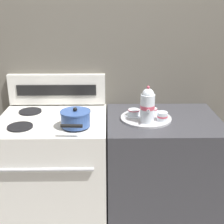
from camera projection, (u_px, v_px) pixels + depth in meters
wall_back at (109, 81)px, 2.45m from camera, size 6.00×0.05×2.20m
stove at (56, 176)px, 2.34m from camera, size 0.76×0.67×0.93m
control_panel at (57, 89)px, 2.42m from camera, size 0.75×0.05×0.24m
side_counter at (160, 175)px, 2.35m from camera, size 0.79×0.65×0.92m
saucepan at (75, 118)px, 2.02m from camera, size 0.20×0.27×0.13m
serving_tray at (146, 118)px, 2.18m from camera, size 0.36×0.36×0.01m
teapot at (148, 105)px, 2.06m from camera, size 0.10×0.16×0.25m
teacup_left at (151, 111)px, 2.22m from camera, size 0.12×0.12×0.05m
teacup_right at (134, 113)px, 2.20m from camera, size 0.12×0.12×0.05m
creamer_jug at (162, 116)px, 2.11m from camera, size 0.07×0.07×0.06m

